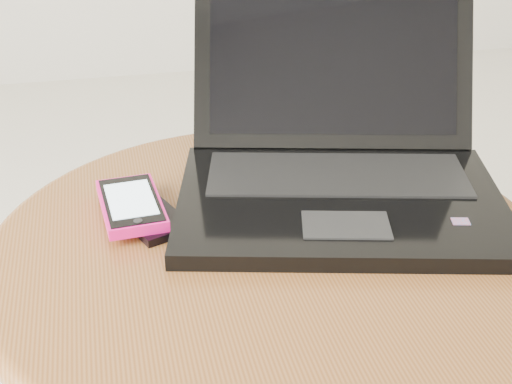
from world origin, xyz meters
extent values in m
cylinder|color=brown|center=(-0.01, 0.01, 0.47)|extent=(0.58, 0.58, 0.03)
torus|color=brown|center=(-0.01, 0.01, 0.47)|extent=(0.61, 0.61, 0.03)
cube|color=black|center=(0.08, 0.05, 0.49)|extent=(0.42, 0.33, 0.02)
cube|color=black|center=(0.09, 0.10, 0.50)|extent=(0.32, 0.18, 0.00)
cube|color=black|center=(0.06, -0.01, 0.50)|extent=(0.10, 0.08, 0.00)
cube|color=red|center=(0.18, -0.03, 0.50)|extent=(0.02, 0.02, 0.00)
cube|color=black|center=(0.12, 0.23, 0.60)|extent=(0.37, 0.19, 0.20)
cube|color=black|center=(0.12, 0.22, 0.60)|extent=(0.33, 0.16, 0.17)
cube|color=black|center=(-0.13, 0.08, 0.49)|extent=(0.09, 0.12, 0.01)
cube|color=#AB015E|center=(-0.15, 0.12, 0.49)|extent=(0.05, 0.03, 0.00)
cube|color=#F0137C|center=(-0.15, 0.09, 0.50)|extent=(0.07, 0.12, 0.01)
cube|color=black|center=(-0.15, 0.09, 0.50)|extent=(0.07, 0.12, 0.00)
cube|color=silver|center=(-0.15, 0.09, 0.51)|extent=(0.06, 0.09, 0.00)
cylinder|color=black|center=(-0.15, 0.04, 0.51)|extent=(0.01, 0.01, 0.00)
camera|label=1|loc=(-0.17, -0.62, 0.89)|focal=50.65mm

